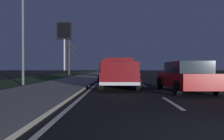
{
  "coord_description": "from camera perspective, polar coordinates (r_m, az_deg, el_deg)",
  "views": [
    {
      "loc": [
        -2.81,
        1.99,
        1.22
      ],
      "look_at": [
        9.07,
        2.18,
        1.09
      ],
      "focal_mm": 30.75,
      "sensor_mm": 36.0,
      "label": 1
    }
  ],
  "objects": [
    {
      "name": "gas_price_sign",
      "position": [
        24.96,
        -14.01,
        9.87
      ],
      "size": [
        0.27,
        1.9,
        6.97
      ],
      "color": "#99999E",
      "rests_on": "ground"
    },
    {
      "name": "bare_tree_far",
      "position": [
        33.88,
        -12.58,
        3.85
      ],
      "size": [
        1.57,
        1.69,
        5.88
      ],
      "color": "#423323",
      "rests_on": "ground"
    },
    {
      "name": "sedan_blue",
      "position": [
        25.12,
        0.97,
        -0.38
      ],
      "size": [
        4.42,
        2.06,
        1.54
      ],
      "color": "navy",
      "rests_on": "ground"
    },
    {
      "name": "pickup_truck",
      "position": [
        12.07,
        2.05,
        -0.53
      ],
      "size": [
        5.43,
        2.3,
        1.87
      ],
      "color": "maroon",
      "rests_on": "ground"
    },
    {
      "name": "lane_markings",
      "position": [
        31.69,
        -0.1,
        -1.58
      ],
      "size": [
        108.0,
        3.54,
        0.01
      ],
      "color": "silver",
      "rests_on": "ground"
    },
    {
      "name": "ground",
      "position": [
        29.9,
        4.73,
        -1.72
      ],
      "size": [
        144.0,
        144.0,
        0.0
      ],
      "primitive_type": "plane",
      "color": "black"
    },
    {
      "name": "grass_verge",
      "position": [
        31.08,
        -15.36,
        -1.65
      ],
      "size": [
        108.0,
        6.0,
        0.01
      ],
      "primitive_type": "cube",
      "color": "#1E3819",
      "rests_on": "ground"
    },
    {
      "name": "sedan_green",
      "position": [
        38.75,
        6.19,
        -0.03
      ],
      "size": [
        4.4,
        2.02,
        1.54
      ],
      "color": "#14592D",
      "rests_on": "ground"
    },
    {
      "name": "street_light_near",
      "position": [
        15.35,
        -23.94,
        12.72
      ],
      "size": [
        0.36,
        1.97,
        7.31
      ],
      "color": "#4C4C51",
      "rests_on": "ground"
    },
    {
      "name": "sedan_red",
      "position": [
        10.54,
        20.93,
        -1.8
      ],
      "size": [
        4.44,
        2.08,
        1.54
      ],
      "color": "maroon",
      "rests_on": "ground"
    },
    {
      "name": "sidewalk_shoulder",
      "position": [
        30.07,
        -6.17,
        -1.6
      ],
      "size": [
        108.0,
        4.0,
        0.12
      ],
      "primitive_type": "cube",
      "color": "gray",
      "rests_on": "ground"
    }
  ]
}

